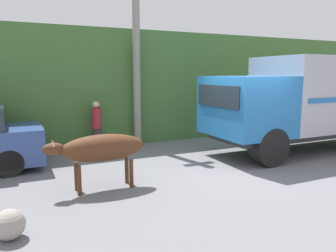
{
  "coord_description": "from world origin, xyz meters",
  "views": [
    {
      "loc": [
        -5.27,
        -6.88,
        2.43
      ],
      "look_at": [
        -1.95,
        0.2,
        1.19
      ],
      "focal_mm": 35.0,
      "sensor_mm": 36.0,
      "label": 1
    }
  ],
  "objects_px": {
    "brown_cow": "(101,149)",
    "utility_pole": "(136,46)",
    "cargo_truck": "(308,99)",
    "roadside_rock": "(9,225)",
    "pedestrian_on_hill": "(97,124)"
  },
  "relations": [
    {
      "from": "utility_pole",
      "to": "roadside_rock",
      "type": "height_order",
      "value": "utility_pole"
    },
    {
      "from": "roadside_rock",
      "to": "brown_cow",
      "type": "bearing_deg",
      "value": 41.16
    },
    {
      "from": "cargo_truck",
      "to": "brown_cow",
      "type": "xyz_separation_m",
      "value": [
        -6.78,
        -0.79,
        -0.77
      ]
    },
    {
      "from": "utility_pole",
      "to": "roadside_rock",
      "type": "relative_size",
      "value": 14.05
    },
    {
      "from": "brown_cow",
      "to": "utility_pole",
      "type": "relative_size",
      "value": 0.33
    },
    {
      "from": "roadside_rock",
      "to": "pedestrian_on_hill",
      "type": "bearing_deg",
      "value": 64.08
    },
    {
      "from": "brown_cow",
      "to": "roadside_rock",
      "type": "xyz_separation_m",
      "value": [
        -1.78,
        -1.55,
        -0.65
      ]
    },
    {
      "from": "roadside_rock",
      "to": "cargo_truck",
      "type": "bearing_deg",
      "value": 15.33
    },
    {
      "from": "cargo_truck",
      "to": "roadside_rock",
      "type": "xyz_separation_m",
      "value": [
        -8.55,
        -2.35,
        -1.42
      ]
    },
    {
      "from": "utility_pole",
      "to": "roadside_rock",
      "type": "distance_m",
      "value": 7.27
    },
    {
      "from": "pedestrian_on_hill",
      "to": "roadside_rock",
      "type": "relative_size",
      "value": 3.45
    },
    {
      "from": "brown_cow",
      "to": "pedestrian_on_hill",
      "type": "distance_m",
      "value": 3.66
    },
    {
      "from": "pedestrian_on_hill",
      "to": "roadside_rock",
      "type": "height_order",
      "value": "pedestrian_on_hill"
    },
    {
      "from": "roadside_rock",
      "to": "utility_pole",
      "type": "bearing_deg",
      "value": 53.37
    },
    {
      "from": "cargo_truck",
      "to": "pedestrian_on_hill",
      "type": "bearing_deg",
      "value": 153.89
    }
  ]
}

